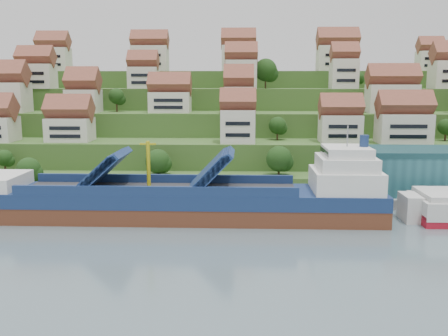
{
  "coord_description": "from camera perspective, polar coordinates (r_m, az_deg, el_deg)",
  "views": [
    {
      "loc": [
        -0.27,
        -97.26,
        27.38
      ],
      "look_at": [
        -3.69,
        14.0,
        8.0
      ],
      "focal_mm": 40.0,
      "sensor_mm": 36.0,
      "label": 1
    }
  ],
  "objects": [
    {
      "name": "ground",
      "position": [
        101.05,
        1.86,
        -5.85
      ],
      "size": [
        300.0,
        300.0,
        0.0
      ],
      "primitive_type": "plane",
      "color": "slate",
      "rests_on": "ground"
    },
    {
      "name": "quay",
      "position": [
        117.07,
        11.71,
        -3.31
      ],
      "size": [
        180.0,
        14.0,
        2.2
      ],
      "primitive_type": "cube",
      "color": "gray",
      "rests_on": "ground"
    },
    {
      "name": "hillside",
      "position": [
        201.51,
        1.84,
        5.11
      ],
      "size": [
        260.0,
        128.0,
        31.0
      ],
      "color": "#2D4C1E",
      "rests_on": "ground"
    },
    {
      "name": "hillside_village",
      "position": [
        159.04,
        2.42,
        8.98
      ],
      "size": [
        155.96,
        62.06,
        29.09
      ],
      "color": "beige",
      "rests_on": "ground"
    },
    {
      "name": "hillside_trees",
      "position": [
        142.11,
        -3.03,
        5.47
      ],
      "size": [
        145.99,
        62.29,
        31.82
      ],
      "color": "#1E4216",
      "rests_on": "ground"
    },
    {
      "name": "flagpole",
      "position": [
        110.74,
        11.29,
        -0.98
      ],
      "size": [
        1.28,
        0.16,
        8.0
      ],
      "color": "gray",
      "rests_on": "quay"
    },
    {
      "name": "cargo_ship",
      "position": [
        100.76,
        -4.76,
        -3.85
      ],
      "size": [
        84.71,
        13.97,
        18.85
      ],
      "rotation": [
        0.0,
        0.0,
        -0.01
      ],
      "color": "#5B2E1B",
      "rests_on": "ground"
    }
  ]
}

